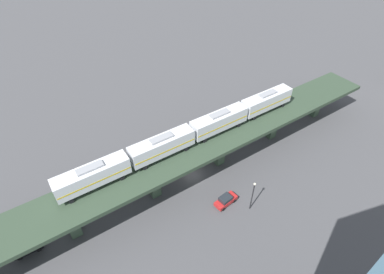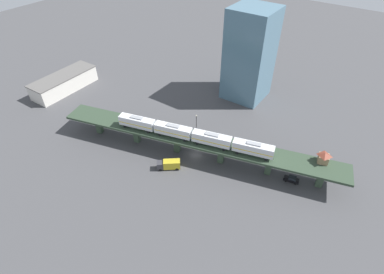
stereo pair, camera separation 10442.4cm
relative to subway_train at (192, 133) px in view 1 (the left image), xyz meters
name	(u,v)px [view 1 (the left image)]	position (x,y,z in m)	size (l,w,h in m)	color
ground_plane	(193,175)	(1.56, -0.39, -9.75)	(400.00, 400.00, 0.00)	#424244
elevated_viaduct	(192,153)	(1.60, -0.55, -3.54)	(32.35, 90.96, 7.21)	#2C3D2C
subway_train	(192,133)	(0.00, 0.00, 0.00)	(15.82, 48.78, 4.45)	silver
street_car_red	(226,200)	(10.06, 3.10, -8.82)	(3.29, 4.75, 1.89)	#AD1E1E
street_car_black	(27,248)	(8.63, -30.39, -8.82)	(2.64, 4.67, 1.89)	black
delivery_truck	(193,135)	(-8.21, 3.01, -7.99)	(6.25, 7.03, 3.20)	#333338
street_lamp	(253,194)	(12.46, 6.85, -5.65)	(0.44, 0.44, 6.94)	black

